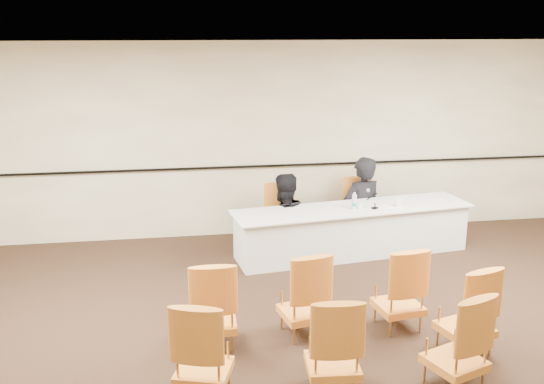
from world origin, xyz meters
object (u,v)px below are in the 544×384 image
(aud_chair_front_left, at_px, (213,303))
(panelist_main_chair, at_px, (361,210))
(aud_chair_front_right, at_px, (399,287))
(water_bottle, at_px, (354,201))
(panel_table, at_px, (352,231))
(aud_chair_back_right, at_px, (457,339))
(aud_chair_back_left, at_px, (203,348))
(drinking_glass, at_px, (360,205))
(coffee_cup, at_px, (399,203))
(aud_chair_front_mid, at_px, (304,293))
(microphone, at_px, (375,200))
(panelist_second_chair, at_px, (283,217))
(aud_chair_back_mid, at_px, (333,343))
(aud_chair_extra, at_px, (466,308))
(panelist_second, at_px, (283,229))
(panelist_main, at_px, (361,217))

(aud_chair_front_left, bearing_deg, panelist_main_chair, 50.94)
(panelist_main_chair, relative_size, aud_chair_front_right, 1.00)
(water_bottle, bearing_deg, panel_table, 91.94)
(aud_chair_back_right, bearing_deg, aud_chair_back_left, 153.89)
(drinking_glass, distance_m, coffee_cup, 0.57)
(drinking_glass, xyz_separation_m, aud_chair_front_right, (-0.22, -2.19, -0.27))
(aud_chair_front_mid, bearing_deg, panelist_main_chair, 50.65)
(aud_chair_back_left, bearing_deg, drinking_glass, 70.60)
(microphone, xyz_separation_m, aud_chair_back_left, (-2.58, -3.12, -0.36))
(panelist_second_chair, bearing_deg, aud_chair_back_left, -118.21)
(panelist_main_chair, distance_m, aud_chair_back_mid, 4.15)
(panelist_second_chair, xyz_separation_m, aud_chair_extra, (1.28, -3.25, 0.00))
(panelist_second, xyz_separation_m, coffee_cup, (1.59, -0.47, 0.46))
(coffee_cup, distance_m, aud_chair_front_right, 2.34)
(panelist_second, bearing_deg, aud_chair_back_mid, 64.89)
(microphone, height_order, drinking_glass, microphone)
(panelist_second_chair, bearing_deg, water_bottle, -33.61)
(panelist_main, distance_m, aud_chair_back_left, 4.60)
(microphone, height_order, water_bottle, microphone)
(panelist_second, height_order, microphone, panelist_second)
(panelist_main, xyz_separation_m, panelist_second_chair, (-1.25, -0.17, 0.11))
(water_bottle, bearing_deg, drinking_glass, -12.60)
(drinking_glass, distance_m, aud_chair_back_left, 3.95)
(panelist_main_chair, relative_size, panelist_second_chair, 1.00)
(panelist_second_chair, distance_m, aud_chair_back_right, 3.93)
(aud_chair_back_left, relative_size, aud_chair_extra, 1.00)
(panelist_second, xyz_separation_m, aud_chair_back_left, (-1.35, -3.62, 0.18))
(panelist_main_chair, bearing_deg, aud_chair_front_mid, -125.75)
(panelist_second_chair, bearing_deg, aud_chair_front_right, -81.01)
(panel_table, height_order, water_bottle, water_bottle)
(panelist_second_chair, relative_size, aud_chair_back_mid, 1.00)
(panelist_main_chair, height_order, aud_chair_back_left, same)
(aud_chair_back_left, relative_size, aud_chair_back_mid, 1.00)
(panelist_second_chair, xyz_separation_m, aud_chair_back_left, (-1.35, -3.62, 0.00))
(aud_chair_back_left, height_order, aud_chair_back_mid, same)
(drinking_glass, bearing_deg, aud_chair_front_left, -134.63)
(panel_table, relative_size, water_bottle, 14.63)
(aud_chair_extra, bearing_deg, water_bottle, 80.73)
(panelist_main_chair, height_order, aud_chair_front_right, same)
(aud_chair_back_right, bearing_deg, coffee_cup, 57.55)
(coffee_cup, xyz_separation_m, aud_chair_back_mid, (-1.80, -3.24, -0.28))
(panelist_main_chair, relative_size, aud_chair_extra, 1.00)
(drinking_glass, distance_m, aud_chair_back_mid, 3.47)
(aud_chair_front_right, bearing_deg, panelist_main, 73.09)
(panelist_main_chair, relative_size, aud_chair_back_right, 1.00)
(water_bottle, distance_m, drinking_glass, 0.11)
(panelist_second_chair, relative_size, aud_chair_front_left, 1.00)
(water_bottle, height_order, aud_chair_back_left, aud_chair_back_left)
(panelist_main_chair, bearing_deg, panelist_second, -180.00)
(aud_chair_back_mid, bearing_deg, aud_chair_front_mid, 96.65)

